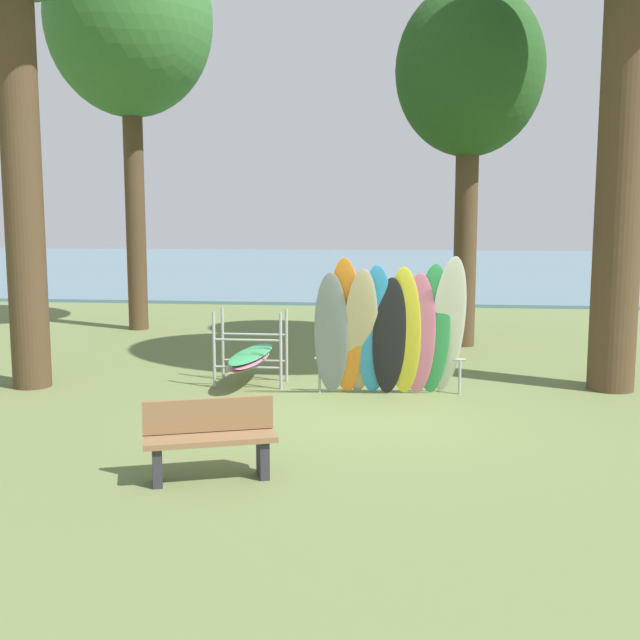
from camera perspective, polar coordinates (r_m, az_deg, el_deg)
The scene contains 7 objects.
ground_plane at distance 11.44m, azimuth 3.92°, elevation -6.55°, with size 80.00×80.00×0.00m, color olive.
lake_water at distance 41.97m, azimuth 5.80°, elevation 3.92°, with size 80.00×36.00×0.10m, color slate.
tree_mid_behind at distance 17.18m, azimuth 10.86°, elevation 17.12°, with size 3.06×3.06×7.53m.
tree_far_left_back at distance 20.09m, azimuth -13.74°, elevation 20.31°, with size 3.91×3.91×9.59m.
leaning_board_pile at distance 11.98m, azimuth 5.11°, elevation -0.89°, with size 2.40×1.19×2.22m.
board_storage_rack at distance 13.02m, azimuth -5.11°, elevation -2.67°, with size 1.15×2.13×1.25m.
park_bench at distance 8.51m, azimuth -8.04°, elevation -8.49°, with size 1.46×0.85×0.85m.
Camera 1 is at (0.47, -11.07, 2.82)m, focal length 43.84 mm.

